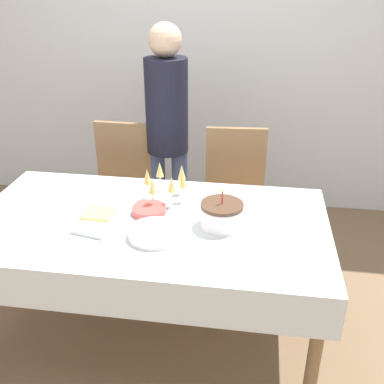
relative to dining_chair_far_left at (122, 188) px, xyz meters
name	(u,v)px	position (x,y,z in m)	size (l,w,h in m)	color
ground_plane	(154,336)	(0.39, -0.80, -0.54)	(12.00, 12.00, 0.00)	brown
wall_back	(198,45)	(0.39, 0.99, 0.81)	(8.00, 0.05, 2.70)	silver
dining_table	(149,237)	(0.39, -0.80, 0.13)	(1.78, 0.96, 0.77)	white
dining_chair_far_left	(122,188)	(0.00, 0.00, 0.00)	(0.43, 0.43, 0.97)	olive
dining_chair_far_right	(234,195)	(0.78, 0.00, 0.00)	(0.45, 0.45, 0.97)	olive
birthday_cake	(222,215)	(0.76, -0.80, 0.29)	(0.21, 0.21, 0.19)	white
champagne_tray	(166,187)	(0.44, -0.59, 0.31)	(0.33, 0.33, 0.18)	silver
plate_stack_main	(154,233)	(0.46, -0.95, 0.25)	(0.24, 0.24, 0.04)	white
plate_stack_dessert	(149,210)	(0.38, -0.73, 0.25)	(0.18, 0.18, 0.03)	#CC4C47
cake_knife	(221,249)	(0.77, -1.01, 0.23)	(0.30, 0.03, 0.00)	silver
fork_pile	(89,232)	(0.15, -0.97, 0.24)	(0.18, 0.09, 0.02)	silver
napkin_pile	(98,213)	(0.12, -0.78, 0.24)	(0.15, 0.15, 0.01)	#E0D166
person_standing	(167,124)	(0.30, 0.13, 0.43)	(0.28, 0.28, 1.61)	#3F4C72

